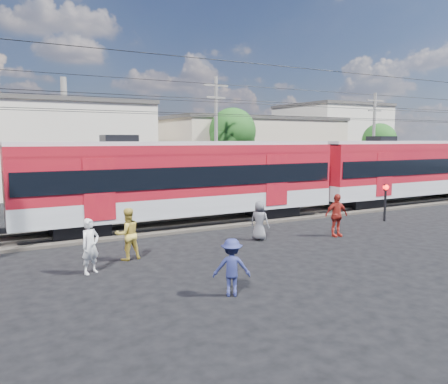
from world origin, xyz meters
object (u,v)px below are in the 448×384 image
(commuter_train, at_px, (189,177))
(crossing_signal, at_px, (385,195))
(pedestrian_c, at_px, (232,267))
(car_silver, at_px, (396,183))
(pedestrian_a, at_px, (90,246))

(commuter_train, bearing_deg, crossing_signal, -22.42)
(pedestrian_c, distance_m, car_silver, 27.37)
(car_silver, distance_m, crossing_signal, 13.81)
(car_silver, bearing_deg, crossing_signal, 123.61)
(pedestrian_c, bearing_deg, car_silver, -122.87)
(commuter_train, height_order, pedestrian_a, commuter_train)
(commuter_train, xyz_separation_m, pedestrian_c, (-3.01, -9.68, -1.60))
(car_silver, height_order, crossing_signal, crossing_signal)
(crossing_signal, bearing_deg, commuter_train, 157.58)
(commuter_train, distance_m, crossing_signal, 10.31)
(pedestrian_c, xyz_separation_m, crossing_signal, (12.49, 5.76, 0.57))
(pedestrian_c, height_order, crossing_signal, crossing_signal)
(commuter_train, bearing_deg, car_silver, 12.69)
(commuter_train, bearing_deg, pedestrian_a, -136.00)
(pedestrian_c, relative_size, crossing_signal, 0.81)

